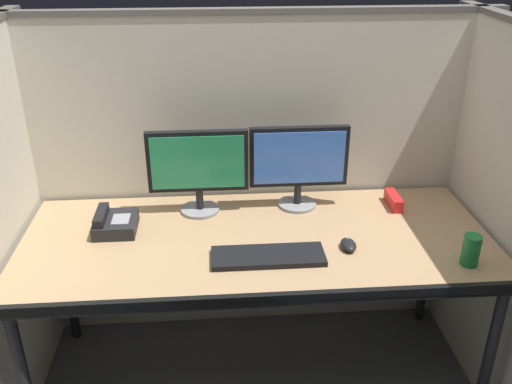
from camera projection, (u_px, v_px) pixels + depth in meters
name	position (u px, v px, depth m)	size (l,w,h in m)	color
cubicle_partition_rear	(249.00, 180.00, 2.63)	(2.21, 0.06, 1.57)	beige
cubicle_partition_right	(507.00, 229.00, 2.21)	(0.06, 1.41, 1.57)	beige
desk	(257.00, 249.00, 2.26)	(1.90, 0.80, 0.74)	tan
monitor_left	(198.00, 166.00, 2.36)	(0.43, 0.17, 0.37)	gray
monitor_right	(299.00, 162.00, 2.41)	(0.43, 0.17, 0.37)	gray
keyboard_main	(268.00, 256.00, 2.10)	(0.43, 0.15, 0.02)	black
computer_mouse	(348.00, 245.00, 2.17)	(0.06, 0.10, 0.04)	black
red_stapler	(393.00, 200.00, 2.49)	(0.04, 0.15, 0.06)	red
soda_can	(471.00, 250.00, 2.05)	(0.07, 0.07, 0.12)	#197233
desk_phone	(114.00, 223.00, 2.29)	(0.17, 0.19, 0.09)	black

